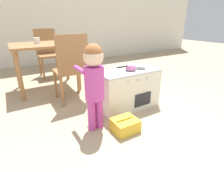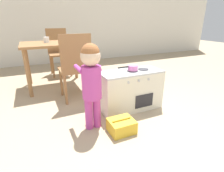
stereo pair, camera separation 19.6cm
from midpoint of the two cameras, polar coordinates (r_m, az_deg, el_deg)
ground_plane at (r=1.63m, az=19.12°, el=-21.47°), size 16.00×16.00×0.00m
wall_back at (r=4.81m, az=-14.85°, el=22.95°), size 10.00×0.06×2.60m
play_kitchen at (r=2.19m, az=8.62°, el=-1.38°), size 0.76×0.34×0.50m
toy_pot at (r=2.11m, az=9.34°, el=5.94°), size 0.26×0.12×0.06m
child_figure at (r=1.66m, az=-3.46°, el=3.14°), size 0.22×0.35×0.87m
toy_basket at (r=1.81m, az=6.31°, el=-12.91°), size 0.25×0.22×0.15m
dining_table at (r=2.97m, az=-16.84°, el=11.22°), size 0.95×0.74×0.73m
dining_chair_near at (r=2.37m, az=-9.66°, el=6.27°), size 0.40×0.40×0.91m
dining_chair_far at (r=3.72m, az=-15.57°, el=11.02°), size 0.40×0.40×0.91m
cup_on_table at (r=3.00m, az=-18.88°, el=14.10°), size 0.09×0.09×0.09m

